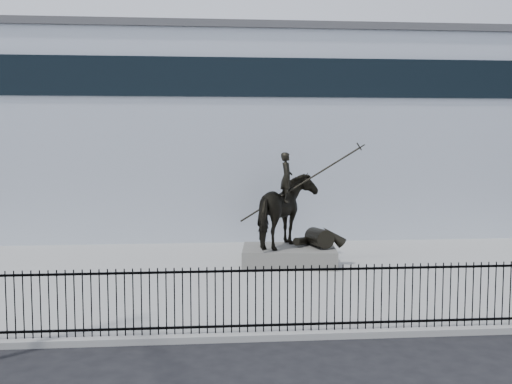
{
  "coord_description": "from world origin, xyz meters",
  "views": [
    {
      "loc": [
        -2.44,
        -11.8,
        4.46
      ],
      "look_at": [
        -0.85,
        6.0,
        2.89
      ],
      "focal_mm": 42.0,
      "sensor_mm": 36.0,
      "label": 1
    }
  ],
  "objects": [
    {
      "name": "ground",
      "position": [
        0.0,
        0.0,
        0.0
      ],
      "size": [
        120.0,
        120.0,
        0.0
      ],
      "primitive_type": "plane",
      "color": "black",
      "rests_on": "ground"
    },
    {
      "name": "plaza",
      "position": [
        0.0,
        7.0,
        0.07
      ],
      "size": [
        30.0,
        12.0,
        0.15
      ],
      "primitive_type": "cube",
      "color": "#9B9B98",
      "rests_on": "ground"
    },
    {
      "name": "building",
      "position": [
        0.0,
        20.0,
        4.5
      ],
      "size": [
        44.0,
        14.0,
        9.0
      ],
      "primitive_type": "cube",
      "color": "silver",
      "rests_on": "ground"
    },
    {
      "name": "picket_fence",
      "position": [
        0.0,
        1.25,
        0.9
      ],
      "size": [
        22.1,
        0.1,
        1.5
      ],
      "color": "black",
      "rests_on": "plaza"
    },
    {
      "name": "statue_plinth",
      "position": [
        0.52,
        8.44,
        0.45
      ],
      "size": [
        3.4,
        2.53,
        0.6
      ],
      "primitive_type": "cube",
      "rotation": [
        0.0,
        0.0,
        -0.11
      ],
      "color": "#62605A",
      "rests_on": "plaza"
    },
    {
      "name": "equestrian_statue",
      "position": [
        0.58,
        8.43,
        1.99
      ],
      "size": [
        4.05,
        2.74,
        3.45
      ],
      "rotation": [
        0.0,
        0.0,
        -0.11
      ],
      "color": "black",
      "rests_on": "statue_plinth"
    }
  ]
}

